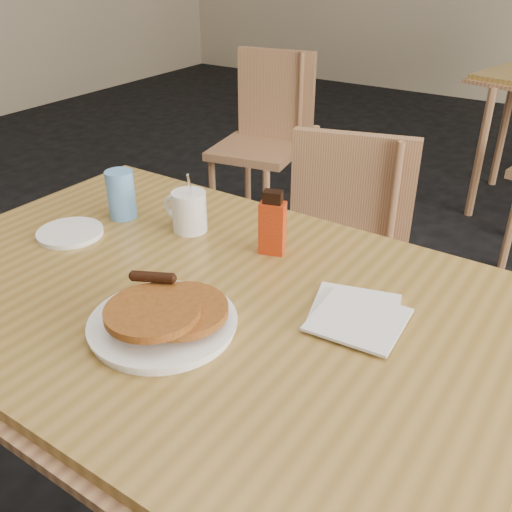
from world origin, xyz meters
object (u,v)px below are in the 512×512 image
at_px(pancake_plate, 163,317).
at_px(syrup_bottle, 272,225).
at_px(chair_wall_extra, 266,126).
at_px(coffee_mug, 188,210).
at_px(chair_main_far, 336,248).
at_px(blue_tumbler, 121,194).
at_px(main_table, 198,305).

xyz_separation_m(pancake_plate, syrup_bottle, (0.01, 0.35, 0.04)).
relative_size(chair_wall_extra, coffee_mug, 5.77).
bearing_deg(chair_main_far, pancake_plate, -101.80).
height_order(chair_main_far, syrup_bottle, syrup_bottle).
xyz_separation_m(chair_wall_extra, syrup_bottle, (0.93, -1.45, 0.29)).
relative_size(syrup_bottle, blue_tumbler, 1.22).
xyz_separation_m(chair_wall_extra, blue_tumbler, (0.51, -1.50, 0.28)).
relative_size(chair_main_far, chair_wall_extra, 0.96).
distance_m(main_table, pancake_plate, 0.16).
height_order(coffee_mug, syrup_bottle, coffee_mug).
distance_m(pancake_plate, blue_tumbler, 0.51).
bearing_deg(chair_wall_extra, blue_tumbler, -81.39).
distance_m(chair_wall_extra, pancake_plate, 2.04).
bearing_deg(pancake_plate, chair_wall_extra, 116.92).
relative_size(pancake_plate, syrup_bottle, 1.82).
xyz_separation_m(main_table, syrup_bottle, (0.05, 0.21, 0.11)).
height_order(chair_wall_extra, blue_tumbler, chair_wall_extra).
xyz_separation_m(chair_main_far, coffee_mug, (-0.16, -0.52, 0.29)).
bearing_deg(chair_wall_extra, pancake_plate, -73.40).
distance_m(chair_main_far, chair_wall_extra, 1.28).
bearing_deg(chair_wall_extra, main_table, -72.39).
relative_size(chair_wall_extra, blue_tumbler, 7.34).
bearing_deg(blue_tumbler, syrup_bottle, 6.34).
distance_m(main_table, blue_tumbler, 0.42).
distance_m(main_table, chair_main_far, 0.75).
bearing_deg(chair_main_far, chair_wall_extra, 116.66).
bearing_deg(main_table, coffee_mug, 132.12).
height_order(chair_wall_extra, syrup_bottle, syrup_bottle).
xyz_separation_m(chair_main_far, pancake_plate, (0.06, -0.86, 0.26)).
xyz_separation_m(syrup_bottle, blue_tumbler, (-0.42, -0.05, -0.01)).
height_order(chair_main_far, chair_wall_extra, chair_wall_extra).
xyz_separation_m(pancake_plate, coffee_mug, (-0.21, 0.34, 0.03)).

